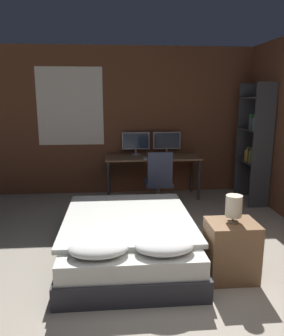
% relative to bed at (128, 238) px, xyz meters
% --- Properties ---
extents(ground_plane, '(20.00, 20.00, 0.00)m').
position_rel_bed_xyz_m(ground_plane, '(0.53, -1.23, -0.23)').
color(ground_plane, '#9E9384').
extents(wall_back, '(12.00, 0.08, 2.70)m').
position_rel_bed_xyz_m(wall_back, '(0.50, 2.66, 1.12)').
color(wall_back, brown).
rests_on(wall_back, ground_plane).
extents(bed, '(1.46, 1.96, 0.53)m').
position_rel_bed_xyz_m(bed, '(0.00, 0.00, 0.00)').
color(bed, '#2D2D33').
rests_on(bed, ground_plane).
extents(nightstand, '(0.49, 0.40, 0.60)m').
position_rel_bed_xyz_m(nightstand, '(1.01, -0.53, 0.07)').
color(nightstand, brown).
rests_on(nightstand, ground_plane).
extents(bedside_lamp, '(0.16, 0.16, 0.28)m').
position_rel_bed_xyz_m(bedside_lamp, '(1.01, -0.53, 0.53)').
color(bedside_lamp, gray).
rests_on(bedside_lamp, nightstand).
extents(desk, '(1.70, 0.64, 0.75)m').
position_rel_bed_xyz_m(desk, '(0.54, 2.28, 0.44)').
color(desk, '#846042').
rests_on(desk, ground_plane).
extents(monitor_left, '(0.51, 0.16, 0.41)m').
position_rel_bed_xyz_m(monitor_left, '(0.25, 2.49, 0.76)').
color(monitor_left, '#B7B7BC').
rests_on(monitor_left, desk).
extents(monitor_right, '(0.51, 0.16, 0.41)m').
position_rel_bed_xyz_m(monitor_right, '(0.83, 2.49, 0.76)').
color(monitor_right, '#B7B7BC').
rests_on(monitor_right, desk).
extents(keyboard, '(0.37, 0.13, 0.02)m').
position_rel_bed_xyz_m(keyboard, '(0.54, 2.06, 0.53)').
color(keyboard, '#B7B7BC').
rests_on(keyboard, desk).
extents(computer_mouse, '(0.07, 0.05, 0.04)m').
position_rel_bed_xyz_m(computer_mouse, '(0.82, 2.06, 0.54)').
color(computer_mouse, '#B7B7BC').
rests_on(computer_mouse, desk).
extents(office_chair, '(0.52, 0.52, 0.97)m').
position_rel_bed_xyz_m(office_chair, '(0.56, 1.59, 0.15)').
color(office_chair, black).
rests_on(office_chair, ground_plane).
extents(bookshelf, '(0.34, 0.72, 2.03)m').
position_rel_bed_xyz_m(bookshelf, '(2.23, 1.81, 0.85)').
color(bookshelf, '#333338').
rests_on(bookshelf, ground_plane).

